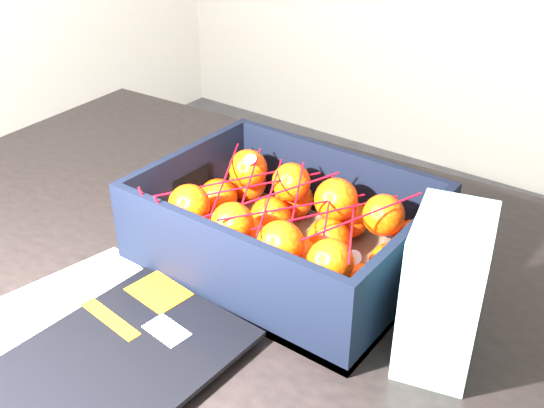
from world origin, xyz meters
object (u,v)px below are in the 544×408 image
Objects in this scene: magazine_stack at (80,340)px; produce_crate at (285,238)px; table at (223,293)px; retail_carton at (444,291)px.

produce_crate is (0.09, 0.28, 0.03)m from magazine_stack.
table is at bearing 93.11° from magazine_stack.
retail_carton reaches higher than table.
magazine_stack is 0.43m from retail_carton.
produce_crate reaches higher than magazine_stack.
magazine_stack is at bearing -108.32° from produce_crate.
table is at bearing 160.37° from retail_carton.
table is 3.33× the size of produce_crate.
table is 0.41m from retail_carton.
magazine_stack is 0.91× the size of produce_crate.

